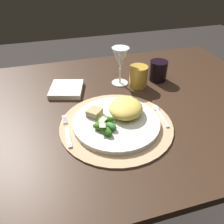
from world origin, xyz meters
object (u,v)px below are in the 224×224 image
Objects in this scene: amber_tumbler at (138,76)px; wine_glass at (120,60)px; dinner_plate at (116,122)px; spoon at (159,112)px; dark_tumbler at (158,71)px; napkin at (66,89)px; fork at (67,132)px; dining_table at (97,135)px.

wine_glass is at bearing 146.70° from amber_tumbler.
dinner_plate is 1.81× the size of wine_glass.
dark_tumbler is at bearing 65.99° from spoon.
napkin is (-0.13, 0.26, -0.00)m from dinner_plate.
fork is at bearing -149.18° from dark_tumbler.
napkin reaches higher than dining_table.
wine_glass is (0.10, 0.27, 0.09)m from dinner_plate.
amber_tumbler is at bearing -33.30° from wine_glass.
dinner_plate reaches higher than spoon.
napkin reaches higher than fork.
wine_glass is (-0.06, 0.24, 0.10)m from spoon.
dining_table is 16.38× the size of amber_tumbler.
dinner_plate is (0.04, -0.12, 0.14)m from dining_table.
amber_tumbler reaches higher than dining_table.
dining_table is at bearing 154.32° from spoon.
wine_glass is at bearing 1.29° from napkin.
dark_tumbler is at bearing 30.82° from fork.
wine_glass reaches higher than fork.
dark_tumbler is (0.39, -0.01, 0.03)m from napkin.
amber_tumbler is at bearing 27.74° from dining_table.
dining_table is at bearing -59.02° from napkin.
napkin is at bearing 83.37° from fork.
amber_tumbler is 1.03× the size of dark_tumbler.
fork reaches higher than dining_table.
dining_table is at bearing -156.03° from dark_tumbler.
fork is at bearing -145.14° from amber_tumbler.
dark_tumbler is at bearing 15.74° from amber_tumbler.
wine_glass reaches higher than amber_tumbler.
spoon is 0.83× the size of wine_glass.
wine_glass is at bearing 46.09° from fork.
fork is 0.26m from napkin.
wine_glass is at bearing 47.12° from dining_table.
dinner_plate reaches higher than fork.
spoon is 0.21m from amber_tumbler.
napkin is at bearing 120.98° from dining_table.
napkin is 0.83× the size of wine_glass.
fork is 1.24× the size of spoon.
wine_glass reaches higher than spoon.
amber_tumbler reaches higher than napkin.
spoon is 0.25m from dark_tumbler.
dinner_plate is 2.16× the size of napkin.
dining_table is 0.29m from amber_tumbler.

